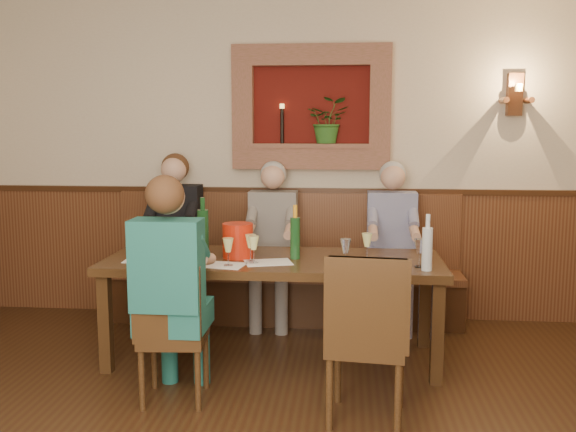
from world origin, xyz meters
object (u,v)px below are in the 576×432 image
object	(u,v)px
chair_near_left	(174,360)
wine_bottle_green_b	(203,232)
person_chair_front	(173,309)
water_bottle	(427,248)
bench	(286,284)
person_bench_right	(391,260)
person_bench_mid	(272,258)
wine_bottle_green_a	(295,237)
chair_near_right	(366,372)
person_bench_left	(174,253)
spittoon_bucket	(238,240)
dining_table	(274,268)

from	to	relation	value
chair_near_left	wine_bottle_green_b	world-z (taller)	wine_bottle_green_b
person_chair_front	water_bottle	distance (m)	1.68
bench	person_bench_right	bearing A→B (deg)	-6.67
person_bench_mid	wine_bottle_green_a	bearing A→B (deg)	-72.45
wine_bottle_green_b	chair_near_right	bearing A→B (deg)	-39.63
person_bench_left	wine_bottle_green_a	size ratio (longest dim) A/B	3.77
chair_near_right	spittoon_bucket	size ratio (longest dim) A/B	4.01
spittoon_bucket	wine_bottle_green_a	world-z (taller)	wine_bottle_green_a
person_chair_front	wine_bottle_green_a	size ratio (longest dim) A/B	3.65
spittoon_bucket	water_bottle	xyz separation A→B (m)	(1.31, -0.30, 0.03)
dining_table	chair_near_right	distance (m)	1.20
person_bench_mid	spittoon_bucket	distance (m)	0.90
dining_table	bench	bearing A→B (deg)	90.00
wine_bottle_green_a	water_bottle	world-z (taller)	wine_bottle_green_a
person_bench_mid	spittoon_bucket	xyz separation A→B (m)	(-0.15, -0.84, 0.30)
chair_near_right	person_bench_left	size ratio (longest dim) A/B	0.68
person_chair_front	wine_bottle_green_b	size ratio (longest dim) A/B	3.28
chair_near_right	person_bench_mid	bearing A→B (deg)	119.27
person_bench_right	wine_bottle_green_b	size ratio (longest dim) A/B	3.25
person_bench_left	person_chair_front	xyz separation A→B (m)	(0.43, -1.61, -0.02)
person_chair_front	water_bottle	size ratio (longest dim) A/B	3.78
chair_near_left	spittoon_bucket	bearing A→B (deg)	66.31
person_bench_right	person_chair_front	xyz separation A→B (m)	(-1.43, -1.62, 0.01)
person_bench_left	water_bottle	size ratio (longest dim) A/B	3.91
wine_bottle_green_a	wine_bottle_green_b	size ratio (longest dim) A/B	0.90
wine_bottle_green_b	person_chair_front	bearing A→B (deg)	-90.90
person_bench_left	wine_bottle_green_a	bearing A→B (deg)	-36.86
chair_near_right	person_bench_right	bearing A→B (deg)	88.18
bench	wine_bottle_green_a	xyz separation A→B (m)	(0.16, -0.95, 0.58)
person_bench_left	spittoon_bucket	world-z (taller)	person_bench_left
person_bench_mid	water_bottle	distance (m)	1.65
bench	chair_near_right	size ratio (longest dim) A/B	3.01
person_bench_left	person_chair_front	distance (m)	1.67
person_bench_mid	person_bench_right	bearing A→B (deg)	-0.01
person_bench_mid	person_bench_right	distance (m)	1.01
bench	chair_near_right	distance (m)	1.99
person_chair_front	wine_bottle_green_b	world-z (taller)	person_chair_front
bench	wine_bottle_green_b	size ratio (longest dim) A/B	6.97
person_bench_left	bench	bearing A→B (deg)	6.33
chair_near_left	person_bench_right	distance (m)	2.18
wine_bottle_green_b	spittoon_bucket	bearing A→B (deg)	-4.90
chair_near_left	person_bench_right	bearing A→B (deg)	44.03
chair_near_left	water_bottle	bearing A→B (deg)	12.41
person_chair_front	wine_bottle_green_b	distance (m)	0.87
dining_table	person_bench_right	xyz separation A→B (m)	(0.90, 0.84, -0.10)
wine_bottle_green_a	wine_bottle_green_b	distance (m)	0.67
wine_bottle_green_b	bench	bearing A→B (deg)	60.70
person_bench_mid	water_bottle	size ratio (longest dim) A/B	3.74
person_chair_front	bench	bearing A→B (deg)	72.91
chair_near_right	person_bench_right	xyz separation A→B (m)	(0.25, 1.78, 0.29)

